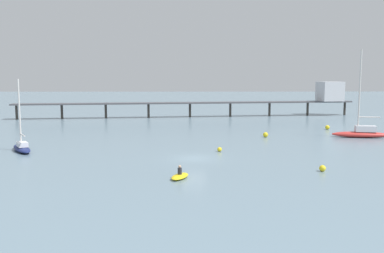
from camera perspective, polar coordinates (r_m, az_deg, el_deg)
ground_plane at (r=44.12m, az=0.30°, el=-4.39°), size 400.00×400.00×0.00m
pier at (r=93.06m, az=11.18°, el=4.10°), size 72.48×12.81×7.52m
sailboat_red at (r=63.83m, az=22.25°, el=-0.68°), size 8.13×3.13×12.40m
sailboat_navy at (r=52.08m, az=-22.34°, el=-2.53°), size 4.50×6.01×8.36m
dinghy_yellow at (r=35.55m, az=-1.69°, el=-6.79°), size 2.01×2.79×1.14m
mooring_buoy_inner at (r=60.26m, az=10.06°, el=-1.11°), size 0.72×0.72×0.72m
mooring_buoy_outer at (r=48.06m, az=3.80°, el=-3.15°), size 0.53×0.53×0.53m
mooring_buoy_mid at (r=39.84m, az=17.48°, el=-5.50°), size 0.59×0.59×0.59m
mooring_buoy_near at (r=71.53m, az=18.10°, el=-0.11°), size 0.72×0.72×0.72m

